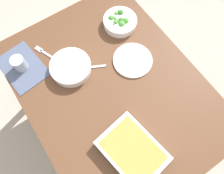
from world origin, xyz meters
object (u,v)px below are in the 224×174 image
object	(u,v)px
stew_bowl	(71,67)
fork_on_table	(46,54)
drink_cup	(20,64)
side_plate	(133,60)
broccoli_bowl	(120,22)
baking_dish	(132,151)
spoon_by_stew	(86,68)

from	to	relation	value
stew_bowl	fork_on_table	xyz separation A→B (m)	(-0.17, -0.07, -0.03)
drink_cup	side_plate	size ratio (longest dim) A/B	0.39
broccoli_bowl	drink_cup	size ratio (longest dim) A/B	2.36
baking_dish	spoon_by_stew	size ratio (longest dim) A/B	2.00
stew_bowl	spoon_by_stew	distance (m)	0.08
drink_cup	fork_on_table	bearing A→B (deg)	91.07
side_plate	spoon_by_stew	distance (m)	0.26
drink_cup	spoon_by_stew	bearing A→B (deg)	55.20
fork_on_table	broccoli_bowl	bearing A→B (deg)	81.43
stew_bowl	baking_dish	distance (m)	0.54
side_plate	spoon_by_stew	xyz separation A→B (m)	(-0.11, -0.24, -0.00)
spoon_by_stew	fork_on_table	xyz separation A→B (m)	(-0.20, -0.14, -0.00)
broccoli_bowl	side_plate	distance (m)	0.25
side_plate	fork_on_table	world-z (taller)	side_plate
drink_cup	side_plate	world-z (taller)	drink_cup
stew_bowl	drink_cup	world-z (taller)	drink_cup
spoon_by_stew	stew_bowl	bearing A→B (deg)	-116.32
spoon_by_stew	fork_on_table	world-z (taller)	spoon_by_stew
baking_dish	fork_on_table	bearing A→B (deg)	-172.60
drink_cup	spoon_by_stew	size ratio (longest dim) A/B	0.51
broccoli_bowl	side_plate	size ratio (longest dim) A/B	0.91
baking_dish	spoon_by_stew	bearing A→B (deg)	174.40
broccoli_bowl	drink_cup	distance (m)	0.61
drink_cup	fork_on_table	size ratio (longest dim) A/B	0.50
broccoli_bowl	side_plate	bearing A→B (deg)	-18.01
baking_dish	drink_cup	size ratio (longest dim) A/B	3.89
broccoli_bowl	fork_on_table	size ratio (longest dim) A/B	1.18
baking_dish	drink_cup	world-z (taller)	drink_cup
stew_bowl	spoon_by_stew	world-z (taller)	stew_bowl
broccoli_bowl	baking_dish	xyz separation A→B (m)	(0.64, -0.37, 0.00)
drink_cup	fork_on_table	world-z (taller)	drink_cup
side_plate	drink_cup	bearing A→B (deg)	-120.09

